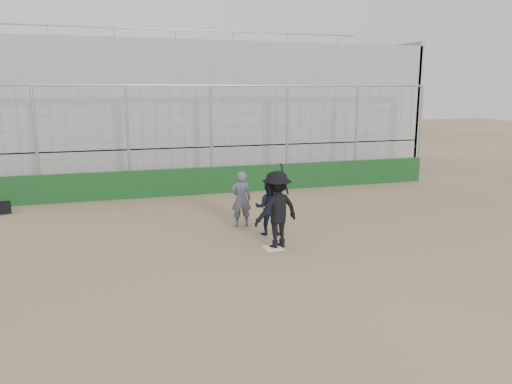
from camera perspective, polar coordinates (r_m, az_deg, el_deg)
name	(u,v)px	position (r m, az deg, el deg)	size (l,w,h in m)	color
ground	(273,248)	(12.42, 1.92, -6.46)	(90.00, 90.00, 0.00)	brown
home_plate	(273,248)	(12.41, 1.92, -6.41)	(0.44, 0.44, 0.02)	white
backstop	(212,168)	(18.78, -5.06, 2.73)	(18.10, 0.25, 4.04)	#113715
bleachers	(188,110)	(23.44, -7.75, 9.27)	(20.25, 6.70, 6.98)	gray
batter_at_plate	(277,210)	(12.28, 2.37, -2.02)	(1.40, 1.07, 2.05)	black
catcher_crouched	(268,216)	(13.42, 1.42, -2.80)	(0.89, 0.80, 1.03)	black
umpire	(241,202)	(14.19, -1.71, -1.12)	(0.58, 0.38, 1.44)	#505665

